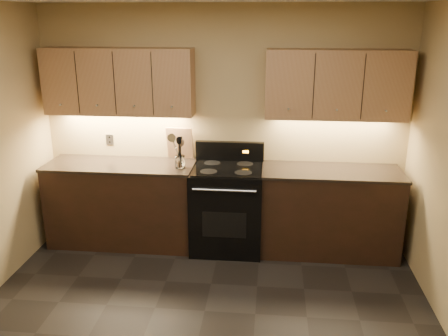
{
  "coord_description": "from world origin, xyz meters",
  "views": [
    {
      "loc": [
        0.53,
        -3.09,
        2.48
      ],
      "look_at": [
        0.07,
        1.45,
        1.0
      ],
      "focal_mm": 38.0,
      "sensor_mm": 36.0,
      "label": 1
    }
  ],
  "objects": [
    {
      "name": "wall_back",
      "position": [
        0.0,
        2.0,
        1.3
      ],
      "size": [
        4.0,
        0.04,
        2.6
      ],
      "primitive_type": "cube",
      "color": "tan",
      "rests_on": "ground"
    },
    {
      "name": "counter_left",
      "position": [
        -1.1,
        1.7,
        0.47
      ],
      "size": [
        1.62,
        0.62,
        0.93
      ],
      "color": "black",
      "rests_on": "ground"
    },
    {
      "name": "counter_right",
      "position": [
        1.18,
        1.7,
        0.47
      ],
      "size": [
        1.46,
        0.62,
        0.93
      ],
      "color": "black",
      "rests_on": "ground"
    },
    {
      "name": "stove",
      "position": [
        0.08,
        1.68,
        0.48
      ],
      "size": [
        0.76,
        0.68,
        1.14
      ],
      "color": "black",
      "rests_on": "ground"
    },
    {
      "name": "upper_cab_left",
      "position": [
        -1.1,
        1.85,
        1.8
      ],
      "size": [
        1.6,
        0.3,
        0.7
      ],
      "primitive_type": "cube",
      "color": "#A68053",
      "rests_on": "wall_back"
    },
    {
      "name": "upper_cab_right",
      "position": [
        1.18,
        1.85,
        1.8
      ],
      "size": [
        1.44,
        0.3,
        0.7
      ],
      "primitive_type": "cube",
      "color": "#A68053",
      "rests_on": "wall_back"
    },
    {
      "name": "outlet_plate",
      "position": [
        -1.3,
        1.99,
        1.12
      ],
      "size": [
        0.08,
        0.01,
        0.12
      ],
      "primitive_type": "cube",
      "color": "#B2B5BA",
      "rests_on": "wall_back"
    },
    {
      "name": "utensil_crock",
      "position": [
        -0.42,
        1.63,
        0.99
      ],
      "size": [
        0.11,
        0.11,
        0.13
      ],
      "color": "white",
      "rests_on": "counter_left"
    },
    {
      "name": "cutting_board",
      "position": [
        -0.48,
        1.95,
        1.11
      ],
      "size": [
        0.3,
        0.11,
        0.37
      ],
      "primitive_type": "cube",
      "rotation": [
        0.21,
        0.0,
        -0.06
      ],
      "color": "tan",
      "rests_on": "counter_left"
    },
    {
      "name": "wooden_spoon",
      "position": [
        -0.44,
        1.61,
        1.09
      ],
      "size": [
        0.1,
        0.08,
        0.3
      ],
      "primitive_type": null,
      "rotation": [
        -0.08,
        0.15,
        0.06
      ],
      "color": "tan",
      "rests_on": "utensil_crock"
    },
    {
      "name": "black_spoon",
      "position": [
        -0.43,
        1.64,
        1.11
      ],
      "size": [
        0.08,
        0.13,
        0.34
      ],
      "primitive_type": null,
      "rotation": [
        0.17,
        0.07,
        -0.14
      ],
      "color": "black",
      "rests_on": "utensil_crock"
    },
    {
      "name": "black_turner",
      "position": [
        -0.4,
        1.6,
        1.11
      ],
      "size": [
        0.11,
        0.14,
        0.34
      ],
      "primitive_type": null,
      "rotation": [
        -0.13,
        0.01,
        0.3
      ],
      "color": "black",
      "rests_on": "utensil_crock"
    },
    {
      "name": "steel_spatula",
      "position": [
        -0.4,
        1.63,
        1.11
      ],
      "size": [
        0.21,
        0.15,
        0.34
      ],
      "primitive_type": null,
      "rotation": [
        -0.04,
        -0.35,
        -0.28
      ],
      "color": "silver",
      "rests_on": "utensil_crock"
    },
    {
      "name": "steel_skimmer",
      "position": [
        -0.39,
        1.61,
        1.12
      ],
      "size": [
        0.21,
        0.13,
        0.37
      ],
      "primitive_type": null,
      "rotation": [
        -0.14,
        -0.36,
        0.05
      ],
      "color": "silver",
      "rests_on": "utensil_crock"
    }
  ]
}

